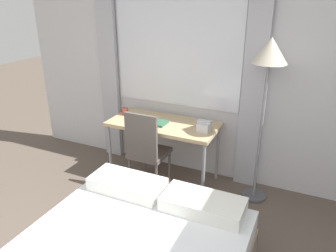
{
  "coord_description": "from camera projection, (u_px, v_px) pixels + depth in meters",
  "views": [
    {
      "loc": [
        1.03,
        -0.6,
        2.14
      ],
      "look_at": [
        -0.24,
        2.14,
        0.88
      ],
      "focal_mm": 35.0,
      "sensor_mm": 36.0,
      "label": 1
    }
  ],
  "objects": [
    {
      "name": "mug",
      "position": [
        125.0,
        111.0,
        3.99
      ],
      "size": [
        0.08,
        0.08,
        0.08
      ],
      "color": "#993F33",
      "rests_on": "desk"
    },
    {
      "name": "desk_chair",
      "position": [
        146.0,
        148.0,
        3.64
      ],
      "size": [
        0.4,
        0.4,
        0.95
      ],
      "rotation": [
        0.0,
        0.0,
        -0.01
      ],
      "color": "#59514C",
      "rests_on": "ground_plane"
    },
    {
      "name": "standing_lamp",
      "position": [
        269.0,
        65.0,
        3.1
      ],
      "size": [
        0.33,
        0.33,
        1.75
      ],
      "color": "#4C4C51",
      "rests_on": "ground_plane"
    },
    {
      "name": "wall_back_with_window",
      "position": [
        211.0,
        66.0,
        3.67
      ],
      "size": [
        5.18,
        0.13,
        2.7
      ],
      "color": "silver",
      "rests_on": "ground_plane"
    },
    {
      "name": "book",
      "position": [
        158.0,
        123.0,
        3.72
      ],
      "size": [
        0.2,
        0.19,
        0.02
      ],
      "rotation": [
        0.0,
        0.0,
        -0.01
      ],
      "color": "#33664C",
      "rests_on": "desk"
    },
    {
      "name": "desk",
      "position": [
        163.0,
        127.0,
        3.78
      ],
      "size": [
        1.26,
        0.59,
        0.73
      ],
      "color": "tan",
      "rests_on": "ground_plane"
    },
    {
      "name": "telephone",
      "position": [
        204.0,
        126.0,
        3.52
      ],
      "size": [
        0.15,
        0.16,
        0.12
      ],
      "color": "silver",
      "rests_on": "desk"
    }
  ]
}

